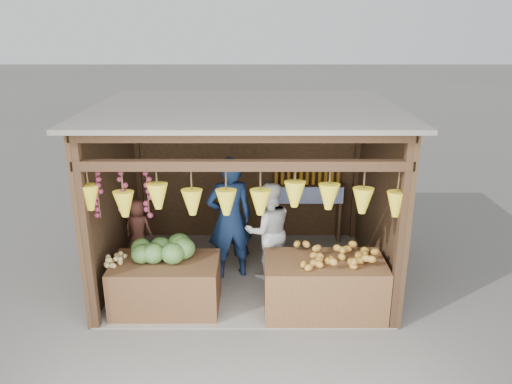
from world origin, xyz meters
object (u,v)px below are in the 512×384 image
(counter_left, at_px, (166,285))
(counter_right, at_px, (324,287))
(vendor_seated, at_px, (138,229))
(woman_standing, at_px, (268,231))
(man_standing, at_px, (230,219))

(counter_left, relative_size, counter_right, 0.90)
(vendor_seated, bearing_deg, woman_standing, -165.38)
(woman_standing, bearing_deg, man_standing, -13.98)
(counter_left, xyz_separation_m, woman_standing, (1.43, 0.92, 0.41))
(counter_right, bearing_deg, counter_left, 177.45)
(counter_right, bearing_deg, woman_standing, 125.61)
(vendor_seated, bearing_deg, man_standing, -166.95)
(man_standing, bearing_deg, woman_standing, 163.00)
(man_standing, xyz_separation_m, vendor_seated, (-1.43, 0.12, -0.22))
(counter_left, distance_m, counter_right, 2.16)
(counter_right, relative_size, vendor_seated, 1.68)
(counter_right, distance_m, woman_standing, 1.31)
(counter_left, distance_m, vendor_seated, 1.26)
(counter_left, height_order, counter_right, counter_right)
(man_standing, height_order, woman_standing, man_standing)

